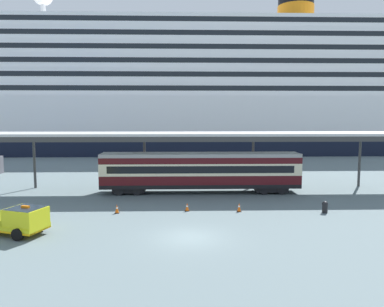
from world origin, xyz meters
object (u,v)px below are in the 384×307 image
object	(u,v)px
traffic_cone_mid	(187,207)
cruise_ship	(238,95)
train_carriage	(200,171)
traffic_cone_near	(117,209)
traffic_cone_far	(239,207)
quay_bollard	(325,207)
service_truck	(15,220)

from	to	relation	value
traffic_cone_mid	cruise_ship	bearing A→B (deg)	76.77
train_carriage	traffic_cone_near	bearing A→B (deg)	-133.09
cruise_ship	traffic_cone_far	distance (m)	53.74
quay_bollard	traffic_cone_mid	bearing A→B (deg)	175.61
cruise_ship	service_truck	xyz separation A→B (m)	(-23.70, -57.09, -11.50)
service_truck	traffic_cone_near	xyz separation A→B (m)	(5.87, 5.09, -0.61)
cruise_ship	traffic_cone_near	world-z (taller)	cruise_ship
traffic_cone_mid	quay_bollard	world-z (taller)	quay_bollard
cruise_ship	train_carriage	bearing A→B (deg)	-103.50
quay_bollard	train_carriage	bearing A→B (deg)	140.77
train_carriage	traffic_cone_near	world-z (taller)	train_carriage
traffic_cone_near	quay_bollard	distance (m)	16.98
cruise_ship	traffic_cone_near	size ratio (longest dim) A/B	196.64
cruise_ship	traffic_cone_far	bearing A→B (deg)	-98.57
traffic_cone_mid	quay_bollard	distance (m)	11.29
traffic_cone_mid	traffic_cone_far	size ratio (longest dim) A/B	0.92
cruise_ship	traffic_cone_far	world-z (taller)	cruise_ship
traffic_cone_near	traffic_cone_mid	bearing A→B (deg)	5.37
cruise_ship	service_truck	distance (m)	62.87
cruise_ship	service_truck	world-z (taller)	cruise_ship
cruise_ship	traffic_cone_mid	distance (m)	54.24
traffic_cone_far	quay_bollard	bearing A→B (deg)	-4.48
traffic_cone_near	traffic_cone_far	size ratio (longest dim) A/B	1.00
cruise_ship	train_carriage	world-z (taller)	cruise_ship
traffic_cone_near	traffic_cone_mid	distance (m)	5.76
train_carriage	traffic_cone_mid	size ratio (longest dim) A/B	28.51
cruise_ship	train_carriage	size ratio (longest dim) A/B	7.45
service_truck	traffic_cone_near	world-z (taller)	service_truck
traffic_cone_near	quay_bollard	bearing A→B (deg)	-1.10
traffic_cone_far	quay_bollard	world-z (taller)	quay_bollard
traffic_cone_near	traffic_cone_far	distance (m)	10.03
service_truck	quay_bollard	xyz separation A→B (m)	(22.85, 4.77, -0.47)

